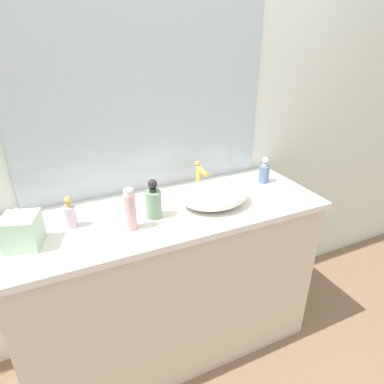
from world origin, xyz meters
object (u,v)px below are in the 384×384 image
perfume_bottle (154,202)px  tissue_box (22,230)px  sink_basin (214,195)px  lotion_bottle (70,215)px  spray_can (130,210)px  soap_dispenser (264,172)px

perfume_bottle → tissue_box: size_ratio=1.08×
sink_basin → lotion_bottle: (-0.66, 0.07, 0.01)m
perfume_bottle → spray_can: same height
lotion_bottle → perfume_bottle: (0.35, -0.07, 0.02)m
sink_basin → soap_dispenser: size_ratio=2.33×
lotion_bottle → tissue_box: size_ratio=0.84×
spray_can → lotion_bottle: bearing=151.9°
sink_basin → tissue_box: (-0.84, -0.00, 0.02)m
sink_basin → perfume_bottle: (-0.31, 0.00, 0.03)m
perfume_bottle → spray_can: size_ratio=1.00×
soap_dispenser → spray_can: size_ratio=0.79×
sink_basin → spray_can: size_ratio=1.85×
soap_dispenser → lotion_bottle: size_ratio=1.02×
sink_basin → soap_dispenser: soap_dispenser is taller
lotion_bottle → soap_dispenser: bearing=2.6°
tissue_box → soap_dispenser: bearing=5.5°
spray_can → tissue_box: (-0.41, 0.05, -0.02)m
perfume_bottle → tissue_box: perfume_bottle is taller
tissue_box → perfume_bottle: bearing=0.3°
sink_basin → spray_can: spray_can is taller
sink_basin → tissue_box: size_ratio=2.01×
soap_dispenser → perfume_bottle: size_ratio=0.80×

